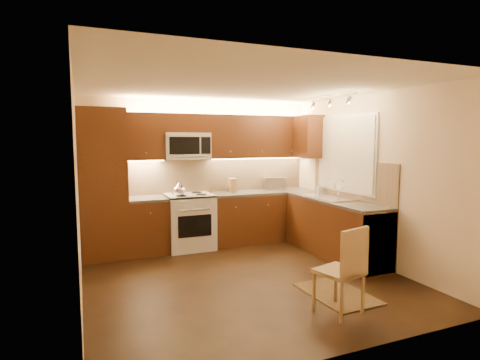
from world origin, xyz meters
name	(u,v)px	position (x,y,z in m)	size (l,w,h in m)	color
floor	(245,278)	(0.00, 0.00, 0.00)	(4.00, 4.00, 0.01)	black
ceiling	(246,86)	(0.00, 0.00, 2.50)	(4.00, 4.00, 0.01)	beige
wall_back	(201,172)	(0.00, 2.00, 1.25)	(4.00, 0.01, 2.50)	beige
wall_front	(342,211)	(0.00, -2.00, 1.25)	(4.00, 0.01, 2.50)	beige
wall_left	(78,193)	(-2.00, 0.00, 1.25)	(0.01, 4.00, 2.50)	beige
wall_right	(369,179)	(2.00, 0.00, 1.25)	(0.01, 4.00, 2.50)	beige
pantry	(103,184)	(-1.65, 1.70, 1.15)	(0.70, 0.60, 2.30)	#421E0E
base_cab_back_left	(148,226)	(-0.99, 1.70, 0.43)	(0.62, 0.60, 0.86)	#421E0E
counter_back_left	(147,199)	(-0.99, 1.70, 0.88)	(0.62, 0.60, 0.04)	#312F2D
base_cab_back_right	(261,217)	(1.04, 1.70, 0.43)	(1.92, 0.60, 0.86)	#421E0E
counter_back_right	(261,192)	(1.04, 1.70, 0.88)	(1.92, 0.60, 0.04)	#312F2D
base_cab_right	(335,229)	(1.70, 0.40, 0.43)	(0.60, 2.00, 0.86)	#421E0E
counter_right	(335,201)	(1.70, 0.40, 0.88)	(0.60, 2.00, 0.04)	#312F2D
dishwasher	(365,239)	(1.70, -0.30, 0.43)	(0.58, 0.60, 0.84)	silver
backsplash_back	(220,175)	(0.35, 1.99, 1.20)	(3.30, 0.02, 0.60)	tan
backsplash_right	(351,179)	(1.99, 0.40, 1.20)	(0.02, 2.00, 0.60)	tan
upper_cab_back_left	(144,137)	(-0.99, 1.82, 1.88)	(0.62, 0.35, 0.75)	#421E0E
upper_cab_back_right	(259,137)	(1.04, 1.82, 1.88)	(1.92, 0.35, 0.75)	#421E0E
upper_cab_bridge	(186,123)	(-0.30, 1.82, 2.09)	(0.76, 0.35, 0.31)	#421E0E
upper_cab_right_corner	(309,137)	(1.82, 1.40, 1.88)	(0.35, 0.50, 0.75)	#421E0E
stove	(190,221)	(-0.30, 1.68, 0.46)	(0.76, 0.65, 0.92)	silver
microwave	(186,146)	(-0.30, 1.81, 1.72)	(0.76, 0.38, 0.44)	silver
window_frame	(346,154)	(1.99, 0.55, 1.60)	(0.03, 1.44, 1.24)	silver
window_blinds	(345,154)	(1.97, 0.55, 1.60)	(0.02, 1.36, 1.16)	silver
sink	(330,193)	(1.70, 0.55, 0.98)	(0.52, 0.86, 0.15)	silver
faucet	(339,188)	(1.88, 0.55, 1.05)	(0.20, 0.04, 0.30)	silver
track_light_bar	(330,97)	(1.55, 0.40, 2.46)	(0.04, 1.20, 0.03)	silver
kettle	(179,189)	(-0.50, 1.52, 1.04)	(0.21, 0.21, 0.24)	silver
toaster_oven	(274,183)	(1.34, 1.80, 1.02)	(0.40, 0.30, 0.24)	silver
knife_block	(232,185)	(0.52, 1.80, 1.02)	(0.11, 0.18, 0.24)	olive
spice_jar_a	(227,189)	(0.43, 1.85, 0.95)	(0.04, 0.04, 0.09)	silver
spice_jar_b	(211,190)	(0.14, 1.84, 0.95)	(0.05, 0.05, 0.09)	brown
spice_jar_c	(230,189)	(0.51, 1.87, 0.95)	(0.04, 0.04, 0.10)	silver
spice_jar_d	(229,188)	(0.51, 1.94, 0.95)	(0.04, 0.04, 0.10)	olive
soap_bottle	(319,188)	(1.88, 1.12, 0.99)	(0.08, 0.08, 0.17)	silver
rug	(337,294)	(0.80, -0.90, 0.01)	(0.64, 0.95, 0.01)	black
dining_chair	(339,269)	(0.51, -1.31, 0.47)	(0.42, 0.42, 0.94)	olive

